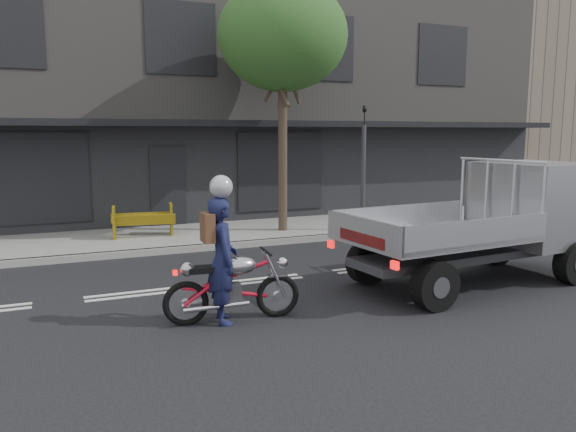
{
  "coord_description": "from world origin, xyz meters",
  "views": [
    {
      "loc": [
        -3.64,
        -9.77,
        2.8
      ],
      "look_at": [
        0.77,
        0.5,
        1.13
      ],
      "focal_mm": 35.0,
      "sensor_mm": 36.0,
      "label": 1
    }
  ],
  "objects_px": {
    "motorcycle": "(233,285)",
    "rider": "(222,260)",
    "construction_barrier": "(145,221)",
    "street_tree": "(283,36)",
    "flatbed_ute": "(517,209)",
    "traffic_light_pole": "(363,175)"
  },
  "relations": [
    {
      "from": "motorcycle",
      "to": "rider",
      "type": "height_order",
      "value": "rider"
    },
    {
      "from": "rider",
      "to": "construction_barrier",
      "type": "xyz_separation_m",
      "value": [
        -0.11,
        6.5,
        -0.36
      ]
    },
    {
      "from": "street_tree",
      "to": "rider",
      "type": "bearing_deg",
      "value": -119.86
    },
    {
      "from": "street_tree",
      "to": "rider",
      "type": "xyz_separation_m",
      "value": [
        -3.55,
        -6.18,
        -4.34
      ]
    },
    {
      "from": "construction_barrier",
      "to": "street_tree",
      "type": "bearing_deg",
      "value": -4.9
    },
    {
      "from": "street_tree",
      "to": "rider",
      "type": "relative_size",
      "value": 3.6
    },
    {
      "from": "construction_barrier",
      "to": "motorcycle",
      "type": "bearing_deg",
      "value": -87.72
    },
    {
      "from": "flatbed_ute",
      "to": "construction_barrier",
      "type": "height_order",
      "value": "flatbed_ute"
    },
    {
      "from": "rider",
      "to": "flatbed_ute",
      "type": "height_order",
      "value": "flatbed_ute"
    },
    {
      "from": "street_tree",
      "to": "flatbed_ute",
      "type": "height_order",
      "value": "street_tree"
    },
    {
      "from": "flatbed_ute",
      "to": "traffic_light_pole",
      "type": "bearing_deg",
      "value": 90.68
    },
    {
      "from": "traffic_light_pole",
      "to": "construction_barrier",
      "type": "relative_size",
      "value": 2.28
    },
    {
      "from": "street_tree",
      "to": "flatbed_ute",
      "type": "xyz_separation_m",
      "value": [
        2.47,
        -5.85,
        -3.95
      ]
    },
    {
      "from": "motorcycle",
      "to": "street_tree",
      "type": "bearing_deg",
      "value": 67.75
    },
    {
      "from": "motorcycle",
      "to": "construction_barrier",
      "type": "relative_size",
      "value": 1.35
    },
    {
      "from": "rider",
      "to": "motorcycle",
      "type": "bearing_deg",
      "value": -83.48
    },
    {
      "from": "motorcycle",
      "to": "rider",
      "type": "distance_m",
      "value": 0.42
    },
    {
      "from": "flatbed_ute",
      "to": "construction_barrier",
      "type": "xyz_separation_m",
      "value": [
        -6.12,
        6.17,
        -0.75
      ]
    },
    {
      "from": "flatbed_ute",
      "to": "construction_barrier",
      "type": "distance_m",
      "value": 8.72
    },
    {
      "from": "rider",
      "to": "traffic_light_pole",
      "type": "bearing_deg",
      "value": -39.59
    },
    {
      "from": "traffic_light_pole",
      "to": "motorcycle",
      "type": "height_order",
      "value": "traffic_light_pole"
    },
    {
      "from": "motorcycle",
      "to": "construction_barrier",
      "type": "height_order",
      "value": "motorcycle"
    }
  ]
}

